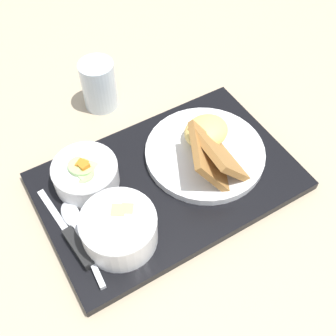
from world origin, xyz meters
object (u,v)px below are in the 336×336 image
at_px(bowl_salad, 86,173).
at_px(knife, 75,243).
at_px(bowl_soup, 119,228).
at_px(spoon, 77,228).
at_px(plate_main, 208,150).
at_px(glass_water, 99,87).

bearing_deg(bowl_salad, knife, -129.82).
bearing_deg(bowl_soup, knife, 152.04).
height_order(bowl_soup, spoon, bowl_soup).
height_order(bowl_salad, bowl_soup, bowl_soup).
relative_size(plate_main, spoon, 1.29).
xyz_separation_m(bowl_salad, bowl_soup, (-0.01, -0.13, 0.01)).
xyz_separation_m(plate_main, spoon, (-0.26, 0.01, -0.02)).
xyz_separation_m(knife, spoon, (0.02, 0.02, -0.00)).
xyz_separation_m(bowl_soup, plate_main, (0.22, 0.04, -0.01)).
height_order(plate_main, knife, plate_main).
bearing_deg(spoon, bowl_soup, -129.69).
relative_size(bowl_salad, spoon, 0.67).
bearing_deg(knife, bowl_soup, -116.79).
height_order(knife, glass_water, glass_water).
xyz_separation_m(knife, glass_water, (0.21, 0.26, 0.02)).
xyz_separation_m(bowl_soup, knife, (-0.06, 0.03, -0.03)).
bearing_deg(bowl_soup, glass_water, 63.44).
bearing_deg(spoon, glass_water, -29.14).
bearing_deg(spoon, plate_main, -82.82).
bearing_deg(bowl_salad, glass_water, 51.69).
relative_size(bowl_salad, knife, 0.64).
distance_m(plate_main, spoon, 0.27).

